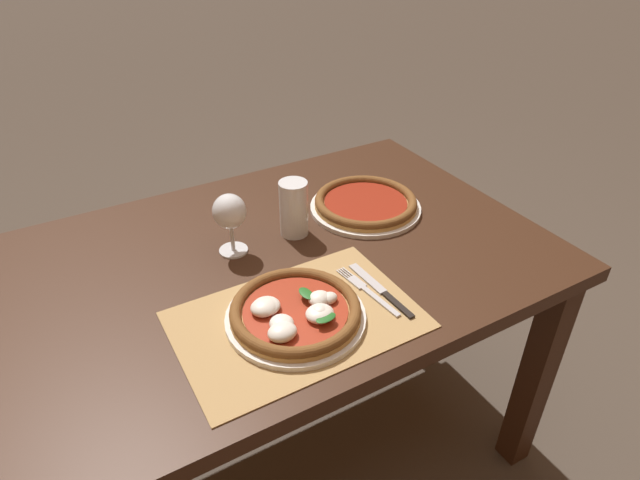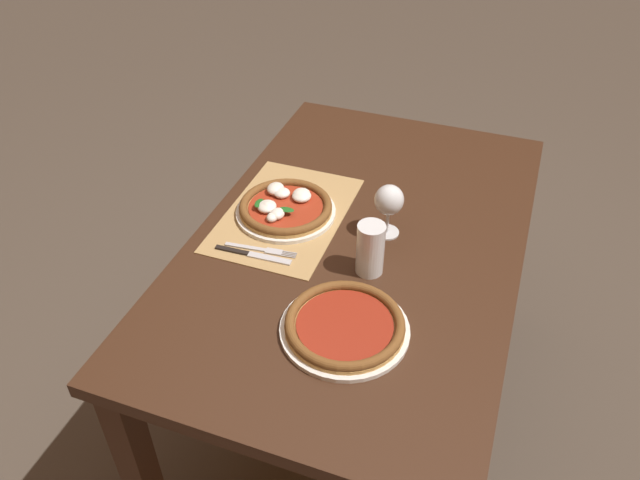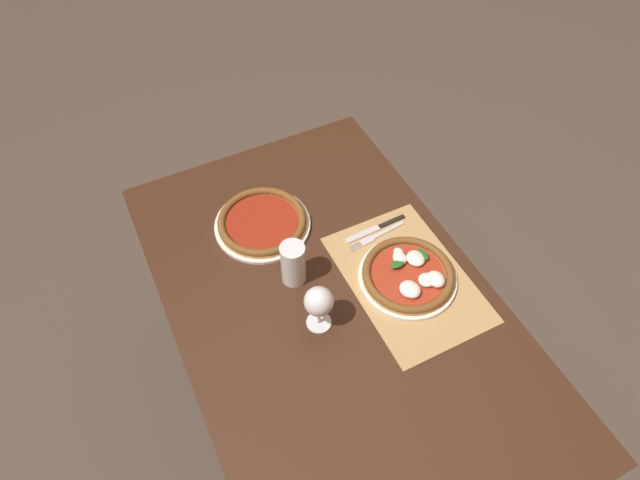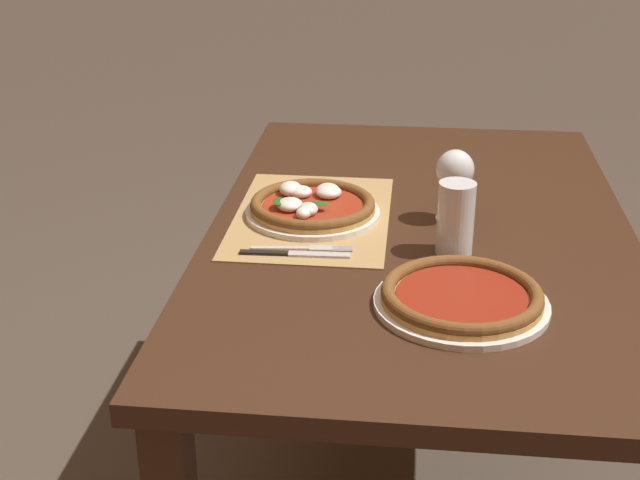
{
  "view_description": "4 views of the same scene",
  "coord_description": "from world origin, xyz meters",
  "px_view_note": "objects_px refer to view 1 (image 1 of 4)",
  "views": [
    {
      "loc": [
        -0.39,
        -0.97,
        1.49
      ],
      "look_at": [
        0.13,
        -0.07,
        0.79
      ],
      "focal_mm": 30.0,
      "sensor_mm": 36.0,
      "label": 1
    },
    {
      "loc": [
        1.31,
        0.36,
        1.82
      ],
      "look_at": [
        0.11,
        -0.08,
        0.79
      ],
      "focal_mm": 35.0,
      "sensor_mm": 36.0,
      "label": 2
    },
    {
      "loc": [
        -0.69,
        0.39,
        2.05
      ],
      "look_at": [
        0.17,
        -0.04,
        0.81
      ],
      "focal_mm": 30.0,
      "sensor_mm": 36.0,
      "label": 3
    },
    {
      "loc": [
        1.73,
        -0.02,
        1.47
      ],
      "look_at": [
        0.23,
        -0.19,
        0.8
      ],
      "focal_mm": 50.0,
      "sensor_mm": 36.0,
      "label": 4
    }
  ],
  "objects_px": {
    "pizza_near": "(295,312)",
    "pint_glass": "(294,209)",
    "pizza_far": "(366,204)",
    "wine_glass": "(230,214)",
    "knife": "(380,290)",
    "fork": "(367,291)"
  },
  "relations": [
    {
      "from": "pizza_near",
      "to": "pint_glass",
      "type": "xyz_separation_m",
      "value": [
        0.15,
        0.3,
        0.05
      ]
    },
    {
      "from": "pizza_far",
      "to": "wine_glass",
      "type": "distance_m",
      "value": 0.4
    },
    {
      "from": "wine_glass",
      "to": "knife",
      "type": "distance_m",
      "value": 0.39
    },
    {
      "from": "fork",
      "to": "knife",
      "type": "height_order",
      "value": "knife"
    },
    {
      "from": "wine_glass",
      "to": "fork",
      "type": "relative_size",
      "value": 0.77
    },
    {
      "from": "pizza_near",
      "to": "wine_glass",
      "type": "xyz_separation_m",
      "value": [
        -0.01,
        0.3,
        0.08
      ]
    },
    {
      "from": "pizza_near",
      "to": "pizza_far",
      "type": "height_order",
      "value": "pizza_near"
    },
    {
      "from": "pizza_far",
      "to": "fork",
      "type": "distance_m",
      "value": 0.36
    },
    {
      "from": "pizza_near",
      "to": "pint_glass",
      "type": "height_order",
      "value": "pint_glass"
    },
    {
      "from": "pizza_far",
      "to": "knife",
      "type": "distance_m",
      "value": 0.36
    },
    {
      "from": "pizza_near",
      "to": "pizza_far",
      "type": "distance_m",
      "value": 0.48
    },
    {
      "from": "wine_glass",
      "to": "pizza_far",
      "type": "bearing_deg",
      "value": 0.9
    },
    {
      "from": "pint_glass",
      "to": "fork",
      "type": "bearing_deg",
      "value": -85.1
    },
    {
      "from": "pint_glass",
      "to": "pizza_near",
      "type": "bearing_deg",
      "value": -117.34
    },
    {
      "from": "pizza_near",
      "to": "fork",
      "type": "height_order",
      "value": "pizza_near"
    },
    {
      "from": "fork",
      "to": "pint_glass",
      "type": "bearing_deg",
      "value": 94.9
    },
    {
      "from": "pizza_far",
      "to": "fork",
      "type": "xyz_separation_m",
      "value": [
        -0.2,
        -0.3,
        -0.01
      ]
    },
    {
      "from": "pizza_near",
      "to": "fork",
      "type": "distance_m",
      "value": 0.18
    },
    {
      "from": "pizza_near",
      "to": "pizza_far",
      "type": "xyz_separation_m",
      "value": [
        0.38,
        0.3,
        -0.01
      ]
    },
    {
      "from": "pizza_far",
      "to": "wine_glass",
      "type": "bearing_deg",
      "value": -179.1
    },
    {
      "from": "wine_glass",
      "to": "fork",
      "type": "distance_m",
      "value": 0.37
    },
    {
      "from": "pizza_far",
      "to": "fork",
      "type": "height_order",
      "value": "pizza_far"
    }
  ]
}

